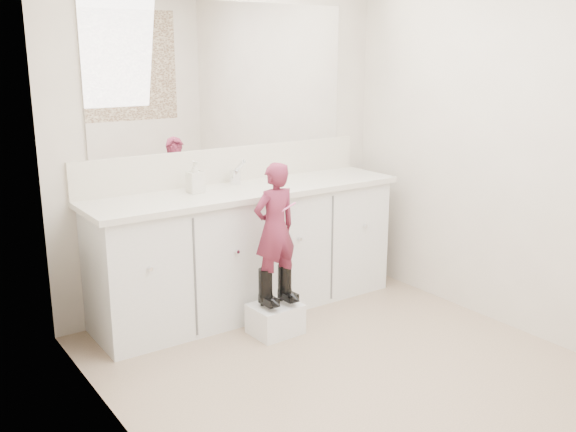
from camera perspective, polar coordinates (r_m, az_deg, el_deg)
floor at (r=3.82m, az=6.27°, el=-13.90°), size 3.00×3.00×0.00m
wall_back at (r=4.64m, az=-5.57°, el=6.83°), size 2.60×0.00×2.60m
wall_left at (r=2.76m, az=-13.95°, el=1.23°), size 0.00×3.00×3.00m
wall_right at (r=4.38m, az=19.77°, el=5.61°), size 0.00×3.00×3.00m
vanity_cabinet at (r=4.58m, az=-3.65°, el=-3.20°), size 2.20×0.55×0.85m
countertop at (r=4.45m, az=-3.64°, el=2.23°), size 2.28×0.58×0.04m
backsplash at (r=4.65m, az=-5.42°, el=4.56°), size 2.28×0.03×0.25m
mirror at (r=4.59m, az=-5.63°, el=12.27°), size 2.00×0.02×1.00m
faucet at (r=4.57m, az=-4.72°, el=3.44°), size 0.08×0.08×0.10m
cup at (r=4.59m, az=-1.20°, el=3.43°), size 0.12×0.12×0.09m
soap_bottle at (r=4.32m, az=-8.27°, el=3.46°), size 0.10×0.10×0.21m
step_stool at (r=4.27m, az=-1.13°, el=-9.13°), size 0.32×0.27×0.20m
boot_left at (r=4.15m, az=-2.02°, el=-6.44°), size 0.10×0.18×0.26m
boot_right at (r=4.23m, az=-0.30°, el=-6.03°), size 0.10×0.18×0.26m
toddler at (r=4.07m, az=-1.18°, el=-1.07°), size 0.32×0.21×0.84m
toothbrush at (r=4.04m, az=-0.09°, el=0.72°), size 0.14×0.02×0.06m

